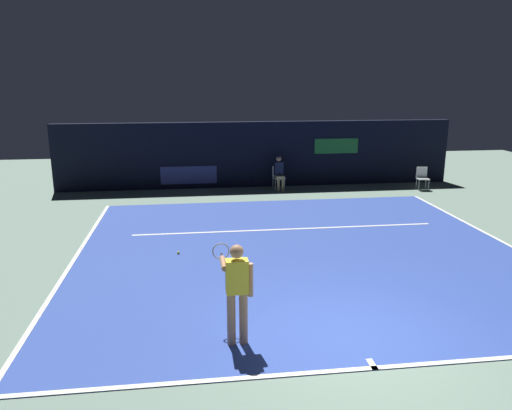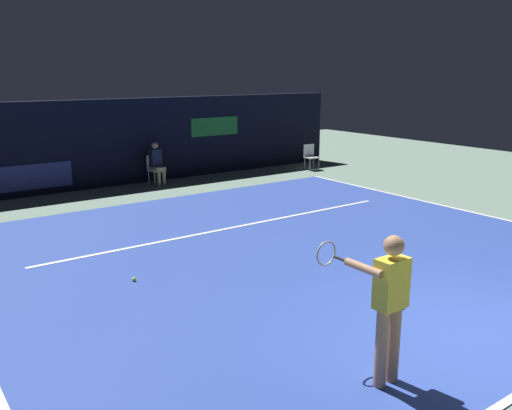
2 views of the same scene
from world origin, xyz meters
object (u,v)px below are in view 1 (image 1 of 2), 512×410
line_judge_on_chair (279,172)px  courtside_chair_near (422,177)px  tennis_ball (178,253)px  tennis_player (237,288)px

line_judge_on_chair → courtside_chair_near: bearing=-7.3°
tennis_ball → line_judge_on_chair: bearing=61.6°
line_judge_on_chair → courtside_chair_near: line_judge_on_chair is taller
line_judge_on_chair → courtside_chair_near: size_ratio=1.50×
tennis_player → tennis_ball: bearing=103.5°
tennis_player → courtside_chair_near: (8.32, 10.70, -0.49)m
tennis_player → line_judge_on_chair: size_ratio=1.31×
tennis_player → courtside_chair_near: bearing=52.1°
line_judge_on_chair → courtside_chair_near: 5.65m
courtside_chair_near → tennis_ball: courtside_chair_near is taller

